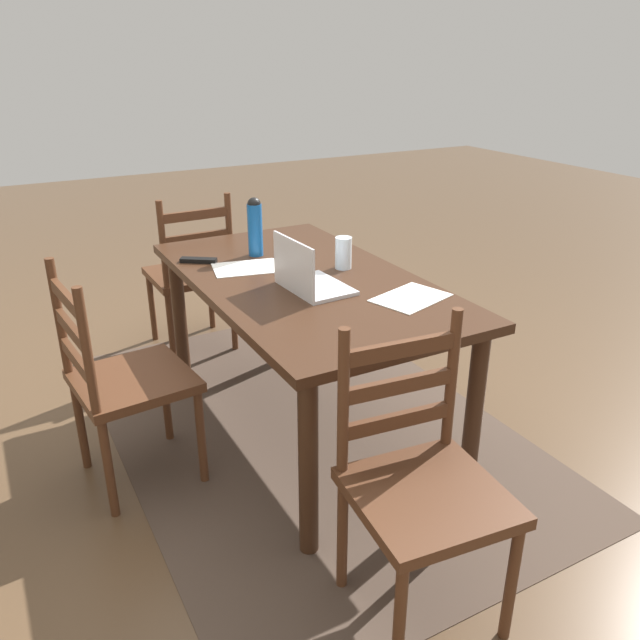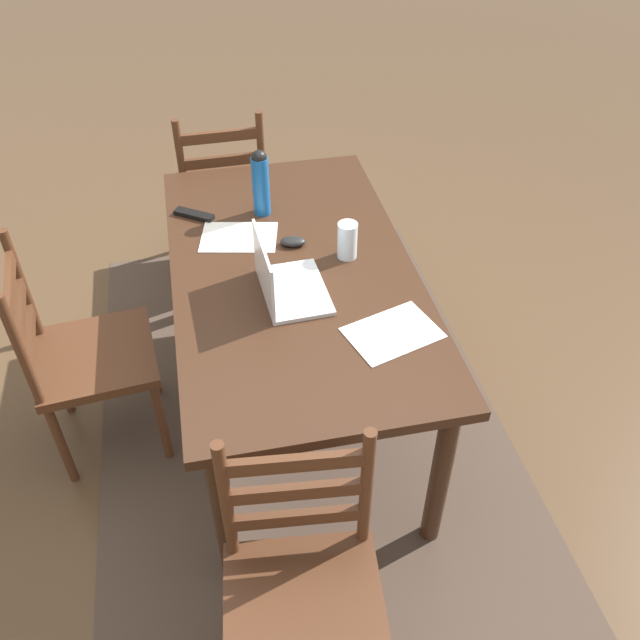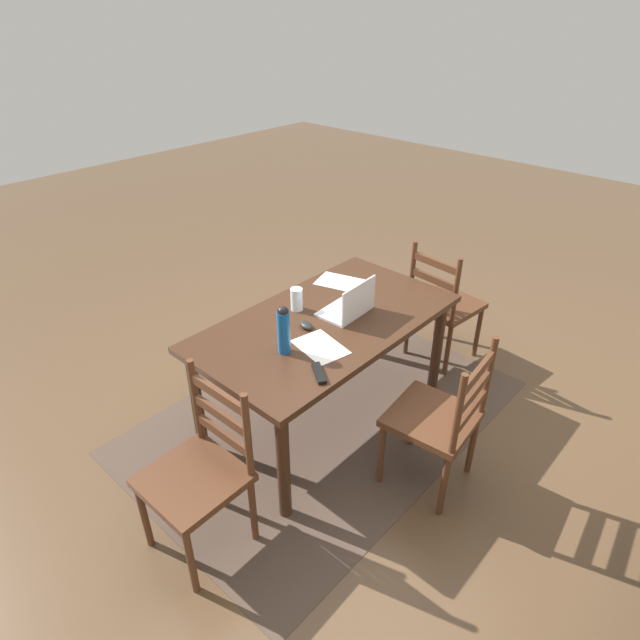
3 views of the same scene
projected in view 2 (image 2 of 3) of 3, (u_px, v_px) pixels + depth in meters
name	position (u px, v px, depth m)	size (l,w,h in m)	color
ground_plane	(297.00, 404.00, 3.00)	(14.00, 14.00, 0.00)	brown
area_rug	(297.00, 403.00, 3.00)	(2.50, 1.70, 0.01)	#47382D
dining_table	(293.00, 288.00, 2.57)	(1.63, 0.90, 0.76)	#382114
chair_left_far	(303.00, 595.00, 1.86)	(0.48, 0.48, 0.95)	#4C2B19
chair_far_head	(84.00, 357.00, 2.57)	(0.48, 0.48, 0.95)	#4C2B19
chair_right_far	(223.00, 193.00, 3.48)	(0.45, 0.45, 0.95)	#4C2B19
laptop	(281.00, 281.00, 2.35)	(0.33, 0.24, 0.23)	silver
water_bottle	(261.00, 181.00, 2.70)	(0.07, 0.07, 0.28)	#145199
drinking_glass	(347.00, 240.00, 2.51)	(0.08, 0.08, 0.14)	silver
computer_mouse	(293.00, 241.00, 2.61)	(0.06, 0.10, 0.03)	black
tv_remote	(194.00, 215.00, 2.76)	(0.04, 0.17, 0.02)	black
paper_stack_left	(393.00, 333.00, 2.23)	(0.21, 0.30, 0.00)	white
paper_stack_right	(239.00, 237.00, 2.65)	(0.21, 0.30, 0.00)	white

